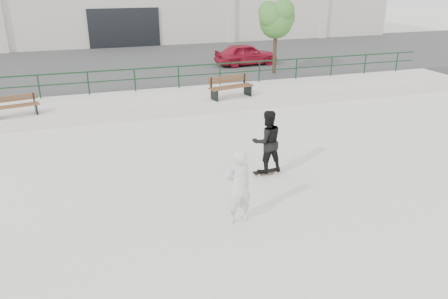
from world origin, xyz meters
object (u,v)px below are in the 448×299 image
object	(u,v)px
bench_right	(231,87)
red_car	(246,54)
tree	(277,18)
skateboard	(266,172)
standing_skater	(267,141)
seated_skater	(238,186)
bench_left	(16,106)

from	to	relation	value
bench_right	red_car	xyz separation A→B (m)	(3.18, 6.56, 0.16)
tree	skateboard	xyz separation A→B (m)	(-4.99, -10.60, -3.27)
standing_skater	seated_skater	world-z (taller)	standing_skater
standing_skater	skateboard	bearing A→B (deg)	-0.52
tree	seated_skater	xyz separation A→B (m)	(-6.64, -12.81, -2.43)
skateboard	seated_skater	xyz separation A→B (m)	(-1.65, -2.21, 0.84)
seated_skater	bench_right	bearing A→B (deg)	-114.63
bench_right	skateboard	size ratio (longest dim) A/B	2.60
bench_left	red_car	size ratio (longest dim) A/B	0.47
bench_right	skateboard	distance (m)	6.78
standing_skater	bench_right	bearing A→B (deg)	-100.49
bench_left	skateboard	size ratio (longest dim) A/B	2.14
bench_left	tree	xyz separation A→B (m)	(12.24, 3.99, 2.47)
bench_right	bench_left	bearing A→B (deg)	168.08
seated_skater	red_car	bearing A→B (deg)	-118.22
standing_skater	seated_skater	bearing A→B (deg)	52.64
red_car	skateboard	bearing A→B (deg)	158.35
bench_left	standing_skater	size ratio (longest dim) A/B	0.93
bench_right	seated_skater	distance (m)	9.27
standing_skater	tree	bearing A→B (deg)	-115.71
skateboard	seated_skater	size ratio (longest dim) A/B	0.43
bench_left	seated_skater	world-z (taller)	seated_skater
bench_left	red_car	xyz separation A→B (m)	(11.59, 6.58, 0.24)
bench_right	tree	size ratio (longest dim) A/B	0.54
tree	bench_left	bearing A→B (deg)	-161.94
bench_right	tree	xyz separation A→B (m)	(3.82, 3.98, 2.39)
bench_right	standing_skater	world-z (taller)	standing_skater
bench_right	red_car	distance (m)	7.30
bench_right	skateboard	world-z (taller)	bench_right
skateboard	standing_skater	size ratio (longest dim) A/B	0.43
red_car	skateboard	xyz separation A→B (m)	(-4.34, -13.18, -1.04)
standing_skater	seated_skater	xyz separation A→B (m)	(-1.65, -2.21, -0.10)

